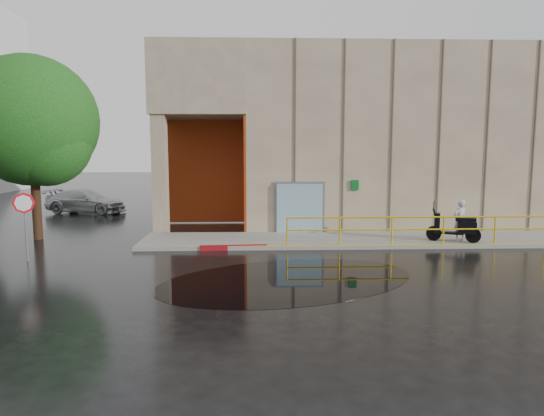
{
  "coord_description": "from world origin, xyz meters",
  "views": [
    {
      "loc": [
        -1.68,
        -13.97,
        3.64
      ],
      "look_at": [
        -1.05,
        3.0,
        1.53
      ],
      "focal_mm": 32.0,
      "sensor_mm": 36.0,
      "label": 1
    }
  ],
  "objects_px": {
    "person": "(460,220)",
    "red_curb": "(234,248)",
    "scooter": "(455,219)",
    "car_c": "(86,201)",
    "stop_sign": "(24,211)",
    "tree_near": "(35,126)"
  },
  "relations": [
    {
      "from": "red_curb",
      "to": "car_c",
      "type": "distance_m",
      "value": 13.62
    },
    {
      "from": "red_curb",
      "to": "tree_near",
      "type": "relative_size",
      "value": 0.33
    },
    {
      "from": "car_c",
      "to": "stop_sign",
      "type": "bearing_deg",
      "value": -156.43
    },
    {
      "from": "stop_sign",
      "to": "tree_near",
      "type": "bearing_deg",
      "value": 113.57
    },
    {
      "from": "person",
      "to": "red_curb",
      "type": "distance_m",
      "value": 8.55
    },
    {
      "from": "stop_sign",
      "to": "red_curb",
      "type": "xyz_separation_m",
      "value": [
        6.57,
        1.51,
        -1.56
      ]
    },
    {
      "from": "stop_sign",
      "to": "car_c",
      "type": "distance_m",
      "value": 12.17
    },
    {
      "from": "red_curb",
      "to": "tree_near",
      "type": "xyz_separation_m",
      "value": [
        -7.79,
        2.38,
        4.39
      ]
    },
    {
      "from": "scooter",
      "to": "car_c",
      "type": "xyz_separation_m",
      "value": [
        -16.95,
        9.92,
        -0.36
      ]
    },
    {
      "from": "person",
      "to": "red_curb",
      "type": "height_order",
      "value": "person"
    },
    {
      "from": "tree_near",
      "to": "red_curb",
      "type": "bearing_deg",
      "value": -16.97
    },
    {
      "from": "scooter",
      "to": "stop_sign",
      "type": "height_order",
      "value": "stop_sign"
    },
    {
      "from": "scooter",
      "to": "car_c",
      "type": "height_order",
      "value": "scooter"
    },
    {
      "from": "person",
      "to": "scooter",
      "type": "relative_size",
      "value": 0.79
    },
    {
      "from": "stop_sign",
      "to": "red_curb",
      "type": "bearing_deg",
      "value": 19.11
    },
    {
      "from": "person",
      "to": "scooter",
      "type": "bearing_deg",
      "value": 11.42
    },
    {
      "from": "red_curb",
      "to": "tree_near",
      "type": "distance_m",
      "value": 9.25
    },
    {
      "from": "stop_sign",
      "to": "car_c",
      "type": "bearing_deg",
      "value": 106.51
    },
    {
      "from": "person",
      "to": "tree_near",
      "type": "height_order",
      "value": "tree_near"
    },
    {
      "from": "tree_near",
      "to": "person",
      "type": "bearing_deg",
      "value": -5.95
    },
    {
      "from": "stop_sign",
      "to": "car_c",
      "type": "height_order",
      "value": "stop_sign"
    },
    {
      "from": "person",
      "to": "stop_sign",
      "type": "bearing_deg",
      "value": -13.15
    }
  ]
}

